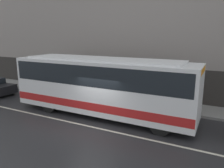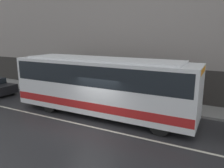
{
  "view_description": "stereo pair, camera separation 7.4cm",
  "coord_description": "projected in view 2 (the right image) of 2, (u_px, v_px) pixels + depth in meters",
  "views": [
    {
      "loc": [
        5.77,
        -9.06,
        4.74
      ],
      "look_at": [
        0.15,
        1.85,
        1.99
      ],
      "focal_mm": 35.0,
      "sensor_mm": 36.0,
      "label": 1
    },
    {
      "loc": [
        5.84,
        -9.03,
        4.74
      ],
      "look_at": [
        0.15,
        1.85,
        1.99
      ],
      "focal_mm": 35.0,
      "sensor_mm": 36.0,
      "label": 2
    }
  ],
  "objects": [
    {
      "name": "pedestrian_waiting",
      "position": [
        115.0,
        86.0,
        16.47
      ],
      "size": [
        0.36,
        0.36,
        1.72
      ],
      "color": "maroon",
      "rests_on": "sidewalk"
    },
    {
      "name": "sidewalk",
      "position": [
        131.0,
        101.0,
        15.92
      ],
      "size": [
        60.0,
        2.31,
        0.15
      ],
      "color": "gray",
      "rests_on": "ground_plane"
    },
    {
      "name": "transit_bus",
      "position": [
        101.0,
        84.0,
        12.91
      ],
      "size": [
        11.05,
        2.62,
        3.45
      ],
      "color": "white",
      "rests_on": "ground_plane"
    },
    {
      "name": "building_facade",
      "position": [
        139.0,
        34.0,
        16.01
      ],
      "size": [
        60.0,
        0.35,
        9.98
      ],
      "color": "gray",
      "rests_on": "ground_plane"
    },
    {
      "name": "ground_plane",
      "position": [
        93.0,
        127.0,
        11.48
      ],
      "size": [
        60.0,
        60.0,
        0.0
      ],
      "primitive_type": "plane",
      "color": "#262628"
    },
    {
      "name": "lane_stripe",
      "position": [
        93.0,
        127.0,
        11.48
      ],
      "size": [
        54.0,
        0.14,
        0.01
      ],
      "color": "beige",
      "rests_on": "ground_plane"
    }
  ]
}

